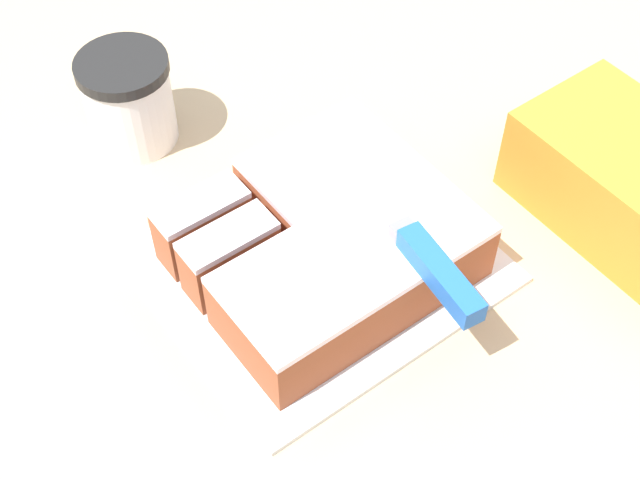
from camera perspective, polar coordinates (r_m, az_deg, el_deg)
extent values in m
cube|color=tan|center=(1.28, 3.98, -12.04)|extent=(1.40, 1.10, 0.88)
cube|color=silver|center=(0.87, 0.00, -1.55)|extent=(0.28, 0.31, 0.01)
cube|color=#994C2D|center=(0.87, 2.66, 1.38)|extent=(0.22, 0.15, 0.06)
cube|color=white|center=(0.84, 2.74, 2.91)|extent=(0.22, 0.15, 0.01)
cube|color=#994C2D|center=(0.79, -2.09, -5.01)|extent=(0.12, 0.10, 0.06)
cube|color=white|center=(0.77, -2.17, -3.56)|extent=(0.12, 0.10, 0.01)
cube|color=#994C2D|center=(0.86, -7.49, 0.77)|extent=(0.04, 0.09, 0.06)
cube|color=white|center=(0.84, -7.72, 2.28)|extent=(0.04, 0.09, 0.01)
cube|color=#994C2D|center=(0.84, -5.76, -1.23)|extent=(0.04, 0.09, 0.06)
cube|color=white|center=(0.81, -5.95, 0.27)|extent=(0.04, 0.09, 0.01)
cube|color=silver|center=(0.84, 2.56, 3.70)|extent=(0.16, 0.04, 0.00)
cube|color=slate|center=(0.80, 5.33, 0.57)|extent=(0.02, 0.02, 0.02)
cube|color=#1E59B2|center=(0.77, 7.70, -2.18)|extent=(0.11, 0.04, 0.02)
cylinder|color=white|center=(0.99, -12.08, 8.45)|extent=(0.09, 0.09, 0.09)
cylinder|color=black|center=(0.95, -12.60, 10.79)|extent=(0.10, 0.10, 0.01)
cube|color=orange|center=(0.93, 19.82, 2.95)|extent=(0.25, 0.14, 0.10)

